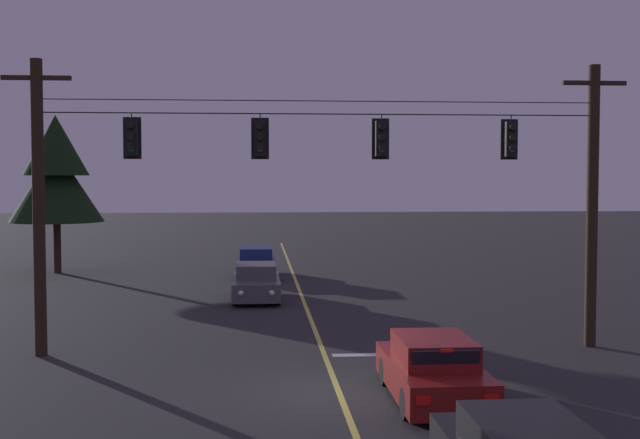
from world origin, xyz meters
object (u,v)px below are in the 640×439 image
at_px(car_oncoming_trailing, 256,263).
at_px(traffic_light_right_inner, 511,139).
at_px(traffic_light_left_inner, 260,138).
at_px(tree_verge_far, 56,174).
at_px(traffic_light_centre, 381,138).
at_px(car_waiting_near_lane, 433,370).
at_px(traffic_light_leftmost, 131,138).
at_px(car_oncoming_lead, 256,283).

bearing_deg(car_oncoming_trailing, traffic_light_right_inner, -67.31).
height_order(traffic_light_left_inner, traffic_light_right_inner, same).
bearing_deg(tree_verge_far, traffic_light_centre, -55.15).
distance_m(traffic_light_left_inner, car_waiting_near_lane, 8.11).
relative_size(traffic_light_leftmost, tree_verge_far, 0.16).
xyz_separation_m(car_waiting_near_lane, car_oncoming_trailing, (-3.74, 21.87, -0.00)).
distance_m(traffic_light_leftmost, tree_verge_far, 20.06).
height_order(traffic_light_leftmost, tree_verge_far, tree_verge_far).
bearing_deg(traffic_light_right_inner, tree_verge_far, 131.56).
distance_m(traffic_light_left_inner, car_oncoming_lead, 10.81).
xyz_separation_m(traffic_light_leftmost, traffic_light_right_inner, (10.31, 0.00, 0.00)).
bearing_deg(traffic_light_leftmost, car_oncoming_lead, 70.82).
xyz_separation_m(traffic_light_left_inner, traffic_light_centre, (3.29, 0.00, 0.00)).
xyz_separation_m(car_waiting_near_lane, car_oncoming_lead, (-3.74, 14.58, -0.00)).
bearing_deg(traffic_light_leftmost, car_waiting_near_lane, -35.89).
distance_m(traffic_light_centre, traffic_light_right_inner, 3.61).
xyz_separation_m(traffic_light_centre, tree_verge_far, (-13.20, 18.96, -0.91)).
distance_m(car_waiting_near_lane, car_oncoming_trailing, 22.18).
relative_size(traffic_light_centre, car_waiting_near_lane, 0.28).
bearing_deg(tree_verge_far, traffic_light_leftmost, -71.09).
height_order(car_oncoming_lead, tree_verge_far, tree_verge_far).
distance_m(car_oncoming_trailing, tree_verge_far, 10.90).
relative_size(traffic_light_left_inner, car_waiting_near_lane, 0.28).
relative_size(traffic_light_right_inner, car_waiting_near_lane, 0.28).
bearing_deg(car_oncoming_lead, car_oncoming_trailing, 90.00).
xyz_separation_m(traffic_light_right_inner, car_waiting_near_lane, (-3.27, -5.10, -5.17)).
distance_m(traffic_light_left_inner, tree_verge_far, 21.41).
bearing_deg(traffic_light_right_inner, car_oncoming_trailing, 112.69).
distance_m(traffic_light_leftmost, car_oncoming_trailing, 17.86).
xyz_separation_m(traffic_light_centre, traffic_light_right_inner, (3.61, 0.00, 0.00)).
distance_m(traffic_light_centre, car_oncoming_trailing, 17.88).
relative_size(traffic_light_leftmost, car_waiting_near_lane, 0.28).
relative_size(traffic_light_centre, car_oncoming_lead, 0.28).
bearing_deg(car_oncoming_trailing, tree_verge_far, 167.41).
relative_size(traffic_light_right_inner, car_oncoming_lead, 0.28).
height_order(car_waiting_near_lane, tree_verge_far, tree_verge_far).
height_order(traffic_light_left_inner, car_oncoming_lead, traffic_light_left_inner).
distance_m(traffic_light_leftmost, traffic_light_centre, 6.70).
relative_size(traffic_light_leftmost, car_oncoming_trailing, 0.28).
distance_m(traffic_light_centre, tree_verge_far, 23.12).
distance_m(traffic_light_right_inner, car_oncoming_trailing, 18.90).
bearing_deg(traffic_light_centre, car_oncoming_lead, 109.73).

